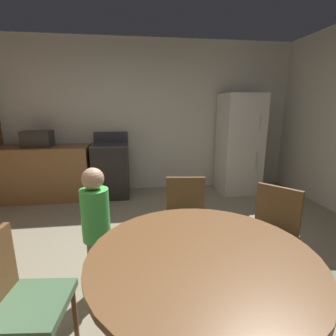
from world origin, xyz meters
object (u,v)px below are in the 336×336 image
refrigerator (239,144)px  chair_north (186,217)px  microwave (38,139)px  chair_northeast (271,231)px  oven_range (111,170)px  dining_table (201,278)px  chair_west (17,298)px  person_child (97,230)px

refrigerator → chair_north: bearing=-123.9°
microwave → chair_northeast: 3.72m
oven_range → dining_table: (0.76, -3.16, 0.14)m
microwave → dining_table: bearing=-58.9°
microwave → dining_table: (1.90, -3.16, -0.42)m
microwave → dining_table: microwave is taller
oven_range → dining_table: bearing=-76.6°
chair_north → chair_west: (-1.15, -0.91, 0.00)m
refrigerator → chair_west: size_ratio=2.02×
chair_northeast → microwave: bearing=-82.2°
chair_west → person_child: bearing=65.8°
oven_range → chair_west: size_ratio=1.26×
refrigerator → dining_table: bearing=-116.3°
refrigerator → chair_north: refrigerator is taller
microwave → chair_north: 3.00m
microwave → chair_north: (2.03, -2.14, -0.53)m
microwave → person_child: (1.24, -2.45, -0.45)m
chair_west → refrigerator: bearing=55.7°
oven_range → person_child: oven_range is taller
oven_range → microwave: 1.28m
refrigerator → microwave: refrigerator is taller
oven_range → refrigerator: (2.29, -0.05, 0.41)m
dining_table → person_child: 0.97m
oven_range → microwave: bearing=-179.8°
refrigerator → chair_northeast: 2.60m
oven_range → person_child: 2.45m
dining_table → chair_west: (-1.02, 0.11, -0.10)m
refrigerator → chair_west: 3.96m
dining_table → person_child: bearing=133.1°
refrigerator → chair_northeast: (-0.75, -2.46, -0.38)m
oven_range → chair_west: bearing=-94.9°
chair_west → person_child: person_child is taller
person_child → dining_table: bearing=0.0°
oven_range → microwave: size_ratio=2.50×
microwave → chair_west: (0.89, -3.05, -0.53)m
chair_northeast → person_child: (-1.46, 0.06, 0.08)m
microwave → chair_northeast: microwave is taller
refrigerator → person_child: 3.27m
microwave → chair_north: microwave is taller
person_child → chair_north: bearing=67.8°
refrigerator → chair_northeast: refrigerator is taller
microwave → chair_west: size_ratio=0.51×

